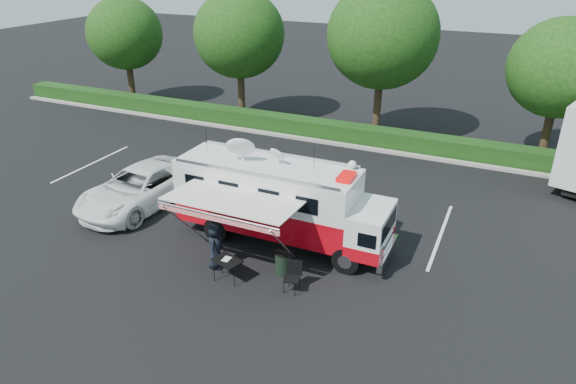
% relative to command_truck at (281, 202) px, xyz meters
% --- Properties ---
extents(ground_plane, '(120.00, 120.00, 0.00)m').
position_rel_command_truck_xyz_m(ground_plane, '(0.07, 0.00, -1.70)').
color(ground_plane, black).
rests_on(ground_plane, ground).
extents(back_border, '(60.00, 6.14, 8.87)m').
position_rel_command_truck_xyz_m(back_border, '(1.22, 12.90, 3.30)').
color(back_border, '#9E998E').
rests_on(back_border, ground_plane).
extents(stall_lines, '(24.12, 5.50, 0.01)m').
position_rel_command_truck_xyz_m(stall_lines, '(-0.43, 3.00, -1.69)').
color(stall_lines, silver).
rests_on(stall_lines, ground_plane).
extents(command_truck, '(8.26, 2.28, 3.97)m').
position_rel_command_truck_xyz_m(command_truck, '(0.00, 0.00, 0.00)').
color(command_truck, black).
rests_on(command_truck, ground_plane).
extents(awning, '(4.51, 2.35, 2.73)m').
position_rel_command_truck_xyz_m(awning, '(-0.74, -2.36, 0.85)').
color(awning, silver).
rests_on(awning, ground_plane).
extents(white_suv, '(3.34, 6.33, 1.70)m').
position_rel_command_truck_xyz_m(white_suv, '(-6.90, 0.28, -1.70)').
color(white_suv, white).
rests_on(white_suv, ground_plane).
extents(person, '(0.74, 0.96, 1.73)m').
position_rel_command_truck_xyz_m(person, '(-1.34, -2.56, -1.70)').
color(person, black).
rests_on(person, ground_plane).
extents(folding_table, '(1.10, 0.91, 0.81)m').
position_rel_command_truck_xyz_m(folding_table, '(-0.55, -3.09, -0.94)').
color(folding_table, black).
rests_on(folding_table, ground_plane).
extents(folding_chair, '(0.61, 0.63, 1.06)m').
position_rel_command_truck_xyz_m(folding_chair, '(1.70, -2.65, -1.07)').
color(folding_chair, black).
rests_on(folding_chair, ground_plane).
extents(trash_bin, '(0.60, 0.60, 0.89)m').
position_rel_command_truck_xyz_m(trash_bin, '(1.01, -1.96, -1.25)').
color(trash_bin, black).
rests_on(trash_bin, ground_plane).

